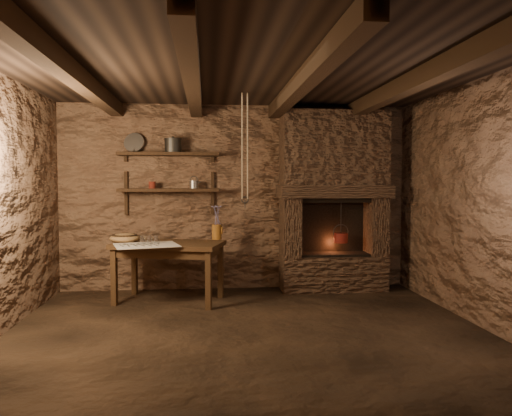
{
  "coord_description": "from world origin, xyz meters",
  "views": [
    {
      "loc": [
        -0.38,
        -4.52,
        1.4
      ],
      "look_at": [
        0.16,
        0.9,
        1.12
      ],
      "focal_mm": 35.0,
      "sensor_mm": 36.0,
      "label": 1
    }
  ],
  "objects": [
    {
      "name": "hearth",
      "position": [
        1.25,
        1.77,
        1.23
      ],
      "size": [
        1.43,
        0.51,
        2.3
      ],
      "color": "#3D2A1E",
      "rests_on": "floor"
    },
    {
      "name": "linen_cloth",
      "position": [
        -1.05,
        1.07,
        0.7
      ],
      "size": [
        0.79,
        0.7,
        0.01
      ],
      "primitive_type": "cube",
      "rotation": [
        0.0,
        0.0,
        0.26
      ],
      "color": "beige",
      "rests_on": "work_table"
    },
    {
      "name": "beam_far_left",
      "position": [
        -1.5,
        0.0,
        2.31
      ],
      "size": [
        0.14,
        3.95,
        0.16
      ],
      "primitive_type": "cube",
      "color": "black",
      "rests_on": "ceiling"
    },
    {
      "name": "beam_mid_right",
      "position": [
        0.5,
        0.0,
        2.31
      ],
      "size": [
        0.14,
        3.95,
        0.16
      ],
      "primitive_type": "cube",
      "color": "black",
      "rests_on": "ceiling"
    },
    {
      "name": "beam_far_right",
      "position": [
        1.5,
        0.0,
        2.31
      ],
      "size": [
        0.14,
        3.95,
        0.16
      ],
      "primitive_type": "cube",
      "color": "black",
      "rests_on": "ceiling"
    },
    {
      "name": "back_wall",
      "position": [
        0.0,
        2.0,
        1.2
      ],
      "size": [
        4.5,
        0.04,
        2.4
      ],
      "primitive_type": "cube",
      "color": "brown",
      "rests_on": "floor"
    },
    {
      "name": "front_wall",
      "position": [
        0.0,
        -2.0,
        1.2
      ],
      "size": [
        4.5,
        0.04,
        2.4
      ],
      "primitive_type": "cube",
      "color": "brown",
      "rests_on": "floor"
    },
    {
      "name": "work_table",
      "position": [
        -0.82,
        1.33,
        0.38
      ],
      "size": [
        1.36,
        0.99,
        0.7
      ],
      "rotation": [
        0.0,
        0.0,
        -0.26
      ],
      "color": "#382313",
      "rests_on": "floor"
    },
    {
      "name": "iron_stockpot",
      "position": [
        -0.79,
        1.84,
        1.85
      ],
      "size": [
        0.24,
        0.24,
        0.16
      ],
      "primitive_type": "cylinder",
      "rotation": [
        0.0,
        0.0,
        0.17
      ],
      "color": "#2B2926",
      "rests_on": "shelf_upper"
    },
    {
      "name": "wooden_bowl",
      "position": [
        -1.34,
        1.44,
        0.74
      ],
      "size": [
        0.36,
        0.36,
        0.12
      ],
      "primitive_type": "ellipsoid",
      "rotation": [
        0.0,
        0.0,
        -0.03
      ],
      "color": "olive",
      "rests_on": "work_table"
    },
    {
      "name": "beam_mid_left",
      "position": [
        -0.5,
        0.0,
        2.31
      ],
      "size": [
        0.14,
        3.95,
        0.16
      ],
      "primitive_type": "cube",
      "color": "black",
      "rests_on": "ceiling"
    },
    {
      "name": "rusty_tin",
      "position": [
        -1.06,
        1.84,
        1.36
      ],
      "size": [
        0.09,
        0.09,
        0.09
      ],
      "primitive_type": "cylinder",
      "rotation": [
        0.0,
        0.0,
        0.03
      ],
      "color": "#5B1A12",
      "rests_on": "shelf_lower"
    },
    {
      "name": "ceiling",
      "position": [
        0.0,
        0.0,
        2.4
      ],
      "size": [
        4.5,
        4.0,
        0.04
      ],
      "primitive_type": "cube",
      "color": "black",
      "rests_on": "back_wall"
    },
    {
      "name": "stoneware_jug",
      "position": [
        -0.25,
        1.58,
        0.88
      ],
      "size": [
        0.14,
        0.14,
        0.42
      ],
      "rotation": [
        0.0,
        0.0,
        0.24
      ],
      "color": "#9A5C1D",
      "rests_on": "work_table"
    },
    {
      "name": "right_wall",
      "position": [
        2.25,
        0.0,
        1.2
      ],
      "size": [
        0.04,
        4.0,
        2.4
      ],
      "primitive_type": "cube",
      "color": "brown",
      "rests_on": "floor"
    },
    {
      "name": "red_pot",
      "position": [
        1.34,
        1.72,
        0.69
      ],
      "size": [
        0.2,
        0.2,
        0.54
      ],
      "rotation": [
        0.0,
        0.0,
        0.13
      ],
      "color": "maroon",
      "rests_on": "hearth"
    },
    {
      "name": "hanging_ropes",
      "position": [
        0.05,
        1.05,
        1.8
      ],
      "size": [
        0.08,
        0.08,
        1.2
      ],
      "primitive_type": null,
      "color": "beige",
      "rests_on": "ceiling"
    },
    {
      "name": "small_kettle",
      "position": [
        -0.54,
        1.84,
        1.37
      ],
      "size": [
        0.15,
        0.11,
        0.15
      ],
      "primitive_type": null,
      "rotation": [
        0.0,
        0.0,
        -0.02
      ],
      "color": "#A09F9A",
      "rests_on": "shelf_lower"
    },
    {
      "name": "shelf_upper",
      "position": [
        -0.85,
        1.84,
        1.75
      ],
      "size": [
        1.25,
        0.3,
        0.04
      ],
      "primitive_type": "cube",
      "color": "black",
      "rests_on": "back_wall"
    },
    {
      "name": "tin_pan",
      "position": [
        -1.29,
        1.94,
        1.9
      ],
      "size": [
        0.27,
        0.16,
        0.25
      ],
      "primitive_type": "cylinder",
      "rotation": [
        1.26,
        0.0,
        -0.18
      ],
      "color": "#A09F9A",
      "rests_on": "shelf_upper"
    },
    {
      "name": "drinking_glasses",
      "position": [
        -1.02,
        1.2,
        0.75
      ],
      "size": [
        0.22,
        0.07,
        0.09
      ],
      "primitive_type": null,
      "color": "white",
      "rests_on": "linen_cloth"
    },
    {
      "name": "floor",
      "position": [
        0.0,
        0.0,
        0.0
      ],
      "size": [
        4.5,
        4.5,
        0.0
      ],
      "primitive_type": "plane",
      "color": "black",
      "rests_on": "ground"
    },
    {
      "name": "pewter_cutlery_row",
      "position": [
        -1.05,
        1.05,
        0.71
      ],
      "size": [
        0.6,
        0.36,
        0.01
      ],
      "primitive_type": null,
      "rotation": [
        0.0,
        0.0,
        0.26
      ],
      "color": "gray",
      "rests_on": "linen_cloth"
    },
    {
      "name": "shelf_lower",
      "position": [
        -0.85,
        1.84,
        1.3
      ],
      "size": [
        1.25,
        0.3,
        0.04
      ],
      "primitive_type": "cube",
      "color": "black",
      "rests_on": "back_wall"
    }
  ]
}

